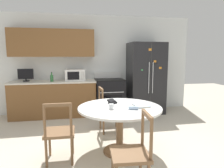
# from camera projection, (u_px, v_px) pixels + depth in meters

# --- Properties ---
(ground_plane) EXTENTS (14.00, 14.00, 0.00)m
(ground_plane) POSITION_uv_depth(u_px,v_px,m) (119.00, 155.00, 3.09)
(ground_plane) COLOR beige
(back_wall) EXTENTS (5.20, 0.44, 2.60)m
(back_wall) POSITION_uv_depth(u_px,v_px,m) (87.00, 59.00, 5.36)
(back_wall) COLOR silver
(back_wall) RESTS_ON ground_plane
(kitchen_counter) EXTENTS (2.09, 0.64, 0.90)m
(kitchen_counter) POSITION_uv_depth(u_px,v_px,m) (54.00, 99.00, 5.05)
(kitchen_counter) COLOR brown
(kitchen_counter) RESTS_ON ground_plane
(refrigerator) EXTENTS (0.91, 0.74, 1.87)m
(refrigerator) POSITION_uv_depth(u_px,v_px,m) (146.00, 78.00, 5.35)
(refrigerator) COLOR black
(refrigerator) RESTS_ON ground_plane
(oven_range) EXTENTS (0.73, 0.68, 1.08)m
(oven_range) POSITION_uv_depth(u_px,v_px,m) (110.00, 96.00, 5.28)
(oven_range) COLOR black
(oven_range) RESTS_ON ground_plane
(microwave) EXTENTS (0.49, 0.37, 0.28)m
(microwave) POSITION_uv_depth(u_px,v_px,m) (75.00, 75.00, 5.07)
(microwave) COLOR white
(microwave) RESTS_ON kitchen_counter
(countertop_tv) EXTENTS (0.36, 0.16, 0.31)m
(countertop_tv) POSITION_uv_depth(u_px,v_px,m) (26.00, 75.00, 4.90)
(countertop_tv) COLOR black
(countertop_tv) RESTS_ON kitchen_counter
(counter_bottle) EXTENTS (0.08, 0.08, 0.23)m
(counter_bottle) POSITION_uv_depth(u_px,v_px,m) (52.00, 78.00, 4.87)
(counter_bottle) COLOR #2D6B38
(counter_bottle) RESTS_ON kitchen_counter
(dining_table) EXTENTS (1.30, 1.30, 0.74)m
(dining_table) POSITION_uv_depth(u_px,v_px,m) (120.00, 115.00, 3.12)
(dining_table) COLOR white
(dining_table) RESTS_ON ground_plane
(dining_chair_left) EXTENTS (0.43, 0.43, 0.90)m
(dining_chair_left) POSITION_uv_depth(u_px,v_px,m) (60.00, 133.00, 2.86)
(dining_chair_left) COLOR brown
(dining_chair_left) RESTS_ON ground_plane
(dining_chair_near) EXTENTS (0.45, 0.45, 0.90)m
(dining_chair_near) POSITION_uv_depth(u_px,v_px,m) (132.00, 154.00, 2.24)
(dining_chair_near) COLOR brown
(dining_chair_near) RESTS_ON ground_plane
(dining_chair_far) EXTENTS (0.44, 0.44, 0.90)m
(dining_chair_far) POSITION_uv_depth(u_px,v_px,m) (109.00, 110.00, 4.03)
(dining_chair_far) COLOR brown
(dining_chair_far) RESTS_ON ground_plane
(candle_glass) EXTENTS (0.08, 0.08, 0.08)m
(candle_glass) POSITION_uv_depth(u_px,v_px,m) (111.00, 107.00, 2.95)
(candle_glass) COLOR silver
(candle_glass) RESTS_ON dining_table
(folded_napkin) EXTENTS (0.15, 0.09, 0.05)m
(folded_napkin) POSITION_uv_depth(u_px,v_px,m) (133.00, 108.00, 2.93)
(folded_napkin) COLOR #A3BCDB
(folded_napkin) RESTS_ON dining_table
(wallet) EXTENTS (0.17, 0.17, 0.07)m
(wallet) POSITION_uv_depth(u_px,v_px,m) (112.00, 102.00, 3.32)
(wallet) COLOR black
(wallet) RESTS_ON dining_table
(mail_stack) EXTENTS (0.25, 0.32, 0.02)m
(mail_stack) POSITION_uv_depth(u_px,v_px,m) (141.00, 105.00, 3.14)
(mail_stack) COLOR white
(mail_stack) RESTS_ON dining_table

